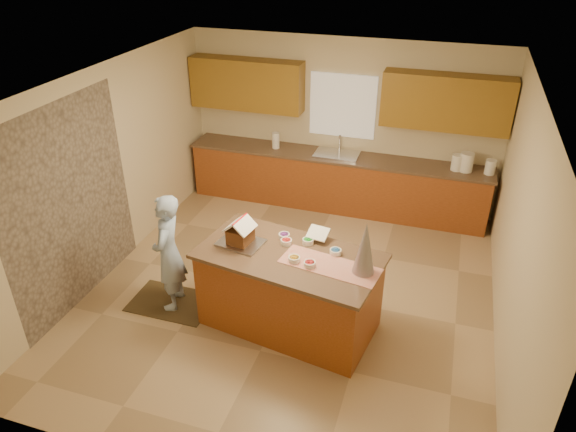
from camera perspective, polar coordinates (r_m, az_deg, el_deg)
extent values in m
plane|color=tan|center=(6.92, 0.29, -8.13)|extent=(5.50, 5.50, 0.00)
plane|color=silver|center=(5.69, 0.36, 13.94)|extent=(5.50, 5.50, 0.00)
plane|color=beige|center=(8.64, 5.87, 9.91)|extent=(5.50, 5.50, 0.00)
plane|color=beige|center=(4.13, -11.59, -15.36)|extent=(5.50, 5.50, 0.00)
plane|color=beige|center=(7.26, -18.93, 4.50)|extent=(5.50, 5.50, 0.00)
plane|color=beige|center=(6.03, 23.63, -1.70)|extent=(5.50, 5.50, 0.00)
plane|color=gray|center=(6.74, -22.44, 0.89)|extent=(0.00, 2.50, 2.50)
cube|color=white|center=(8.51, 5.93, 11.75)|extent=(1.05, 0.03, 1.00)
cube|color=brown|center=(8.72, 5.14, 3.64)|extent=(4.80, 0.60, 0.88)
cube|color=brown|center=(8.53, 5.27, 6.43)|extent=(4.85, 0.63, 0.04)
cube|color=#9F7422|center=(8.74, -4.47, 13.99)|extent=(1.85, 0.35, 0.80)
cube|color=#9F7422|center=(8.14, 16.71, 11.69)|extent=(1.85, 0.35, 0.80)
cube|color=silver|center=(8.53, 5.27, 6.36)|extent=(0.70, 0.45, 0.12)
cylinder|color=silver|center=(8.63, 5.60, 7.85)|extent=(0.03, 0.03, 0.28)
cube|color=brown|center=(6.14, 0.13, -8.18)|extent=(2.07, 1.27, 0.95)
cube|color=brown|center=(5.85, 0.14, -4.34)|extent=(2.17, 1.37, 0.04)
cube|color=red|center=(5.67, 4.53, -5.35)|extent=(1.12, 0.56, 0.01)
cube|color=silver|center=(6.04, -5.12, -2.88)|extent=(0.55, 0.44, 0.03)
cube|color=white|center=(6.04, 3.26, -1.86)|extent=(0.26, 0.22, 0.10)
cone|color=silver|center=(5.45, 8.31, -3.47)|extent=(0.27, 0.27, 0.59)
cube|color=black|center=(6.89, -12.43, -9.08)|extent=(1.02, 0.66, 0.01)
imported|color=#9FBAE2|center=(6.43, -12.76, -3.90)|extent=(0.46, 0.61, 1.50)
cylinder|color=white|center=(8.32, 17.81, 5.53)|extent=(0.18, 0.18, 0.24)
cylinder|color=white|center=(8.31, 18.73, 5.53)|extent=(0.20, 0.20, 0.28)
cylinder|color=white|center=(8.35, 21.00, 4.96)|extent=(0.15, 0.15, 0.22)
cylinder|color=white|center=(8.73, -1.33, 8.17)|extent=(0.12, 0.12, 0.26)
cube|color=brown|center=(5.98, -5.16, -2.08)|extent=(0.28, 0.29, 0.17)
cube|color=white|center=(5.94, -5.79, -0.73)|extent=(0.20, 0.32, 0.14)
cube|color=white|center=(5.88, -4.65, -1.03)|extent=(0.20, 0.32, 0.14)
cylinder|color=red|center=(5.88, -5.25, -0.36)|extent=(0.07, 0.30, 0.02)
cylinder|color=red|center=(5.63, 2.35, -5.22)|extent=(0.13, 0.13, 0.06)
cylinder|color=red|center=(6.00, -0.18, -2.81)|extent=(0.13, 0.13, 0.06)
cylinder|color=#3473C4|center=(5.85, 5.15, -3.87)|extent=(0.13, 0.13, 0.06)
cylinder|color=#743091|center=(6.10, -0.41, -2.18)|extent=(0.13, 0.13, 0.06)
cylinder|color=gold|center=(5.70, 0.67, -4.70)|extent=(0.13, 0.13, 0.06)
cylinder|color=green|center=(6.01, 2.17, -2.75)|extent=(0.13, 0.13, 0.06)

